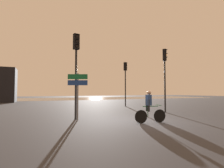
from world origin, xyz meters
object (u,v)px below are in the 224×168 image
(traffic_light_near_right, at_px, (165,69))
(traffic_light_near_left, at_px, (76,60))
(direction_sign_post, at_px, (78,88))
(cyclist, at_px, (149,107))
(traffic_light_far_right, at_px, (125,76))

(traffic_light_near_right, bearing_deg, traffic_light_near_left, -34.91)
(direction_sign_post, bearing_deg, cyclist, 166.16)
(traffic_light_near_right, relative_size, traffic_light_far_right, 1.01)
(traffic_light_near_right, distance_m, traffic_light_near_left, 7.02)
(traffic_light_far_right, relative_size, traffic_light_near_left, 0.98)
(traffic_light_far_right, distance_m, direction_sign_post, 10.08)
(traffic_light_near_right, bearing_deg, traffic_light_far_right, -129.58)
(traffic_light_far_right, bearing_deg, traffic_light_near_right, 64.37)
(traffic_light_near_left, bearing_deg, traffic_light_near_right, 173.16)
(traffic_light_near_right, height_order, cyclist, traffic_light_near_right)
(traffic_light_far_right, distance_m, traffic_light_near_left, 9.80)
(cyclist, bearing_deg, traffic_light_near_left, -122.09)
(traffic_light_near_right, bearing_deg, cyclist, 0.18)
(traffic_light_near_right, height_order, traffic_light_near_left, traffic_light_near_left)
(traffic_light_near_left, bearing_deg, cyclist, 128.62)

